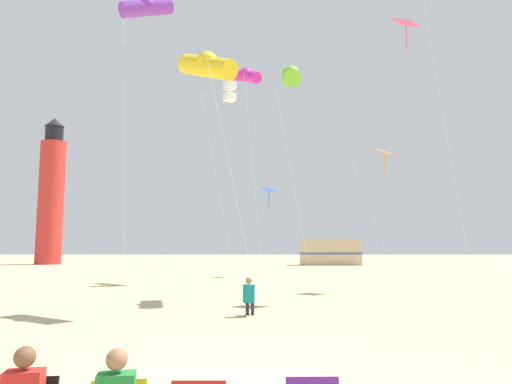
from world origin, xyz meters
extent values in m
plane|color=#CCB584|center=(0.00, 0.00, 0.00)|extent=(200.00, 200.00, 0.00)
sphere|color=brown|center=(-1.69, -3.04, 1.06)|extent=(0.20, 0.20, 0.20)
sphere|color=#9E704C|center=(-0.80, -3.13, 1.06)|extent=(0.20, 0.20, 0.20)
cube|color=#147F84|center=(0.27, 6.52, 0.68)|extent=(0.36, 0.25, 0.52)
sphere|color=#9E704C|center=(0.27, 6.52, 1.06)|extent=(0.20, 0.20, 0.20)
cylinder|color=#2D2D38|center=(0.37, 6.70, 0.44)|extent=(0.16, 0.37, 0.13)
cylinder|color=#2D2D38|center=(0.38, 6.85, 0.21)|extent=(0.11, 0.11, 0.42)
cylinder|color=#2D2D38|center=(0.21, 6.71, 0.44)|extent=(0.16, 0.37, 0.13)
cylinder|color=#2D2D38|center=(0.22, 6.87, 0.21)|extent=(0.11, 0.11, 0.42)
cylinder|color=silver|center=(0.32, 19.82, 6.30)|extent=(1.14, 0.96, 12.61)
cylinder|color=#D826A5|center=(-0.15, 20.38, 12.61)|extent=(2.14, 2.36, 1.48)
sphere|color=#D826A5|center=(-0.15, 20.38, 12.76)|extent=(0.76, 0.76, 0.76)
cylinder|color=silver|center=(-1.67, 17.91, 5.58)|extent=(2.25, 1.20, 11.17)
cube|color=white|center=(-1.07, 19.02, 11.51)|extent=(0.82, 0.82, 0.44)
cube|color=white|center=(-1.07, 19.02, 10.81)|extent=(0.82, 0.82, 0.44)
cylinder|color=silver|center=(-5.16, 11.89, 6.39)|extent=(0.88, 1.39, 12.78)
cylinder|color=purple|center=(-4.47, 12.32, 12.78)|extent=(2.49, 1.92, 1.48)
sphere|color=purple|center=(-4.47, 12.32, 12.93)|extent=(0.76, 0.76, 0.76)
cylinder|color=silver|center=(1.02, 23.43, 3.02)|extent=(3.00, 0.78, 6.04)
cube|color=blue|center=(1.40, 24.92, 6.03)|extent=(1.22, 1.22, 0.40)
cylinder|color=blue|center=(1.40, 24.92, 5.38)|extent=(0.04, 0.04, 1.10)
cylinder|color=silver|center=(5.81, 13.36, 3.28)|extent=(1.86, 1.67, 6.57)
cube|color=orange|center=(6.63, 14.28, 6.56)|extent=(1.22, 1.22, 0.40)
cylinder|color=orange|center=(6.63, 14.28, 5.91)|extent=(0.04, 0.04, 1.10)
cylinder|color=silver|center=(1.94, 10.52, 4.56)|extent=(1.62, 0.02, 9.12)
cylinder|color=#72D12D|center=(1.95, 11.33, 9.12)|extent=(0.71, 2.50, 1.48)
sphere|color=#72D12D|center=(1.95, 11.33, 9.27)|extent=(0.76, 0.76, 0.76)
cylinder|color=silver|center=(7.90, 9.93, 5.74)|extent=(2.41, 2.15, 11.48)
cube|color=#E54C8C|center=(6.84, 11.13, 11.47)|extent=(1.22, 1.22, 0.40)
cylinder|color=#E54C8C|center=(6.84, 11.13, 10.82)|extent=(0.04, 0.04, 1.10)
cylinder|color=silver|center=(-0.25, 6.90, 4.09)|extent=(1.70, 1.88, 8.19)
cylinder|color=yellow|center=(-1.19, 7.74, 8.18)|extent=(2.32, 2.19, 1.48)
sphere|color=yellow|center=(-1.19, 7.74, 8.33)|extent=(0.76, 0.76, 0.76)
cylinder|color=red|center=(-22.92, 45.03, 7.00)|extent=(2.80, 2.80, 14.00)
cylinder|color=black|center=(-22.92, 45.03, 14.90)|extent=(2.00, 2.00, 1.80)
cone|color=black|center=(-22.92, 45.03, 16.30)|extent=(2.20, 2.20, 1.00)
cube|color=#C6B28C|center=(8.52, 42.92, 1.40)|extent=(6.42, 2.37, 2.80)
cube|color=#4C608C|center=(8.52, 42.92, 1.26)|extent=(6.46, 2.41, 0.24)
camera|label=1|loc=(0.48, -7.53, 2.10)|focal=32.54mm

